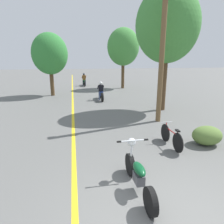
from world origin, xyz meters
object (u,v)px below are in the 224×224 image
roadside_tree_right_near (168,26)px  bicycle_parked (171,137)px  utility_pole (162,51)px  motorcycle_rider_far (84,81)px  roadside_tree_right_far (123,47)px  motorcycle_foreground (138,174)px  motorcycle_rider_lead (101,93)px  roadside_tree_left (50,54)px

roadside_tree_right_near → bicycle_parked: size_ratio=4.26×
utility_pole → motorcycle_rider_far: 14.98m
roadside_tree_right_near → bicycle_parked: (-1.99, -5.06, -4.48)m
bicycle_parked → roadside_tree_right_far: bearing=82.8°
motorcycle_foreground → bicycle_parked: motorcycle_foreground is taller
utility_pole → motorcycle_foreground: bearing=-118.4°
motorcycle_rider_far → bicycle_parked: size_ratio=1.27×
roadside_tree_right_far → motorcycle_rider_lead: bearing=-118.5°
motorcycle_rider_far → roadside_tree_right_near: bearing=-71.7°
roadside_tree_left → motorcycle_foreground: bearing=-76.9°
utility_pole → motorcycle_rider_lead: bearing=109.6°
roadside_tree_right_near → motorcycle_rider_far: bearing=108.3°
roadside_tree_right_near → roadside_tree_right_far: roadside_tree_right_near is taller
utility_pole → motorcycle_foreground: size_ratio=3.17×
roadside_tree_right_far → motorcycle_foreground: 17.57m
motorcycle_foreground → motorcycle_rider_far: bearing=90.4°
motorcycle_rider_lead → motorcycle_rider_far: bearing=95.2°
roadside_tree_left → motorcycle_rider_far: roadside_tree_left is taller
utility_pole → roadside_tree_right_near: 2.85m
roadside_tree_left → bicycle_parked: roadside_tree_left is taller
roadside_tree_right_far → utility_pole: bearing=-95.2°
motorcycle_rider_lead → roadside_tree_right_far: bearing=61.5°
motorcycle_foreground → motorcycle_rider_lead: motorcycle_rider_lead is taller
utility_pole → bicycle_parked: bearing=-105.0°
motorcycle_rider_lead → motorcycle_rider_far: 8.59m
roadside_tree_right_near → utility_pole: bearing=-119.4°
motorcycle_foreground → motorcycle_rider_lead: 10.94m
roadside_tree_right_near → roadside_tree_right_far: bearing=90.8°
roadside_tree_left → motorcycle_rider_lead: bearing=-35.3°
roadside_tree_right_near → motorcycle_rider_lead: size_ratio=3.42×
roadside_tree_left → motorcycle_rider_lead: 5.48m
roadside_tree_right_far → motorcycle_rider_lead: (-3.16, -5.82, -3.66)m
motorcycle_rider_lead → roadside_tree_right_near: bearing=-48.6°
bicycle_parked → motorcycle_foreground: bearing=-132.5°
roadside_tree_left → motorcycle_rider_far: bearing=62.7°
utility_pole → roadside_tree_right_far: (1.07, 11.69, 0.81)m
roadside_tree_left → motorcycle_rider_lead: (3.80, -2.70, -2.89)m
roadside_tree_right_near → motorcycle_rider_lead: (-3.29, 3.74, -4.31)m
utility_pole → motorcycle_foreground: (-2.73, -5.05, -2.96)m
motorcycle_rider_far → motorcycle_rider_lead: bearing=-84.8°
roadside_tree_right_far → bicycle_parked: 15.22m
roadside_tree_right_far → motorcycle_rider_far: 6.02m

